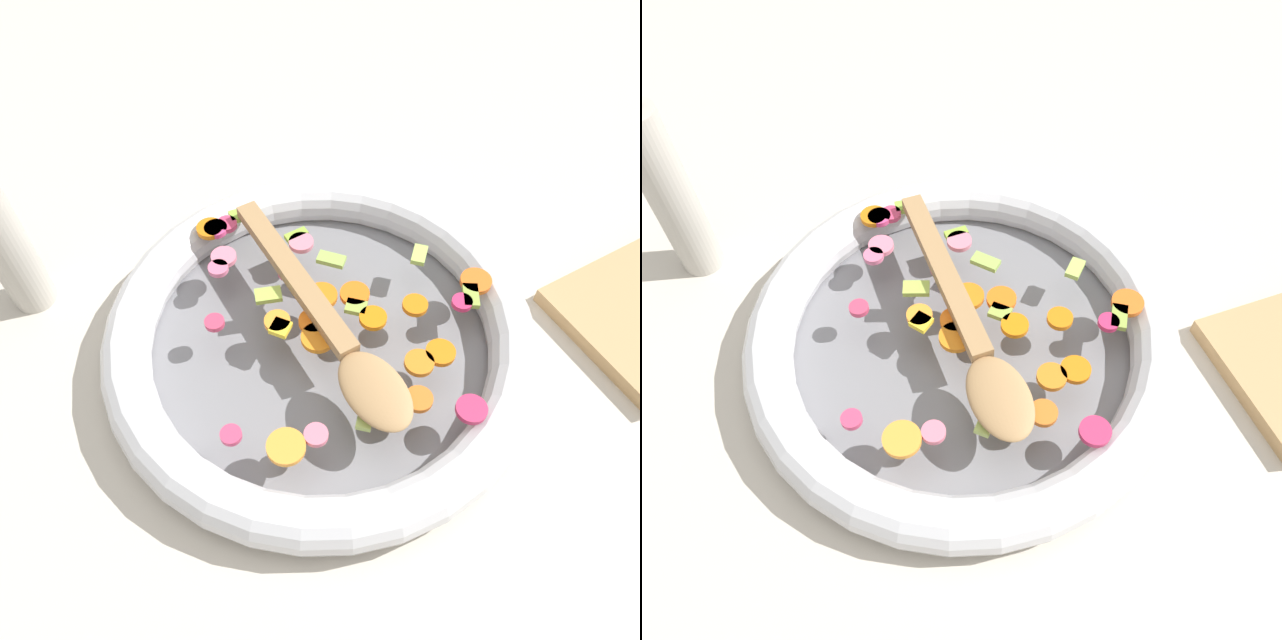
{
  "view_description": "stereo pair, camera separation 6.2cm",
  "coord_description": "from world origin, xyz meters",
  "views": [
    {
      "loc": [
        0.18,
        0.31,
        0.55
      ],
      "look_at": [
        0.0,
        0.0,
        0.05
      ],
      "focal_mm": 35.0,
      "sensor_mm": 36.0,
      "label": 1
    },
    {
      "loc": [
        0.12,
        0.34,
        0.55
      ],
      "look_at": [
        0.0,
        0.0,
        0.05
      ],
      "focal_mm": 35.0,
      "sensor_mm": 36.0,
      "label": 2
    }
  ],
  "objects": [
    {
      "name": "chopped_vegetables",
      "position": [
        -0.01,
        -0.0,
        0.05
      ],
      "size": [
        0.32,
        0.36,
        0.01
      ],
      "color": "orange",
      "rests_on": "skillet"
    },
    {
      "name": "wooden_spoon",
      "position": [
        -0.0,
        0.02,
        0.06
      ],
      "size": [
        0.06,
        0.31,
        0.01
      ],
      "color": "#A87F51",
      "rests_on": "chopped_vegetables"
    },
    {
      "name": "skillet",
      "position": [
        0.0,
        0.0,
        0.02
      ],
      "size": [
        0.44,
        0.44,
        0.05
      ],
      "color": "slate",
      "rests_on": "ground_plane"
    },
    {
      "name": "pepper_mill",
      "position": [
        0.24,
        -0.22,
        0.11
      ],
      "size": [
        0.05,
        0.05,
        0.23
      ],
      "color": "#B2ADA3",
      "rests_on": "ground_plane"
    },
    {
      "name": "ground_plane",
      "position": [
        0.0,
        0.0,
        0.0
      ],
      "size": [
        4.0,
        4.0,
        0.0
      ],
      "primitive_type": "plane",
      "color": "beige"
    }
  ]
}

